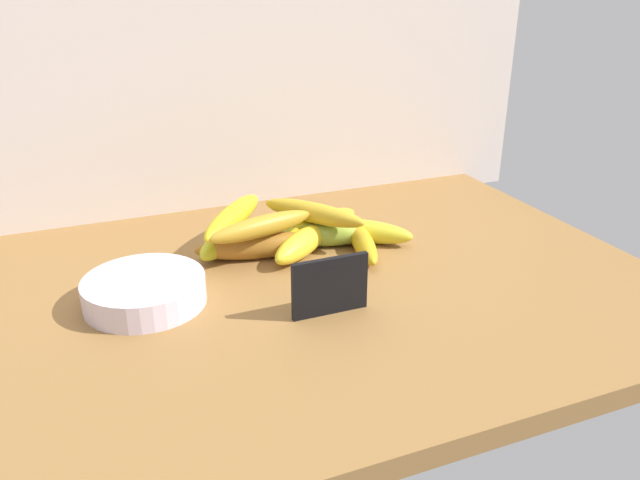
% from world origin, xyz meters
% --- Properties ---
extents(counter_top, '(1.10, 0.76, 0.03)m').
position_xyz_m(counter_top, '(0.00, 0.00, 0.01)').
color(counter_top, olive).
rests_on(counter_top, ground).
extents(back_wall, '(1.30, 0.02, 0.70)m').
position_xyz_m(back_wall, '(0.00, 0.39, 0.35)').
color(back_wall, beige).
rests_on(back_wall, ground).
extents(chalkboard_sign, '(0.11, 0.02, 0.08)m').
position_xyz_m(chalkboard_sign, '(0.01, -0.09, 0.07)').
color(chalkboard_sign, black).
rests_on(chalkboard_sign, counter_top).
extents(fruit_bowl, '(0.17, 0.17, 0.04)m').
position_xyz_m(fruit_bowl, '(-0.23, 0.03, 0.05)').
color(fruit_bowl, silver).
rests_on(fruit_bowl, counter_top).
extents(banana_0, '(0.08, 0.18, 0.03)m').
position_xyz_m(banana_0, '(0.14, 0.07, 0.05)').
color(banana_0, gold).
rests_on(banana_0, counter_top).
extents(banana_1, '(0.14, 0.15, 0.04)m').
position_xyz_m(banana_1, '(-0.07, 0.17, 0.05)').
color(banana_1, gold).
rests_on(banana_1, counter_top).
extents(banana_2, '(0.21, 0.08, 0.04)m').
position_xyz_m(banana_2, '(-0.03, 0.12, 0.05)').
color(banana_2, '#A26A22').
rests_on(banana_2, counter_top).
extents(banana_3, '(0.15, 0.13, 0.04)m').
position_xyz_m(banana_3, '(0.04, 0.10, 0.05)').
color(banana_3, yellow).
rests_on(banana_3, counter_top).
extents(banana_4, '(0.18, 0.12, 0.04)m').
position_xyz_m(banana_4, '(0.10, 0.16, 0.05)').
color(banana_4, gold).
rests_on(banana_4, counter_top).
extents(banana_5, '(0.18, 0.11, 0.04)m').
position_xyz_m(banana_5, '(0.07, 0.13, 0.05)').
color(banana_5, '#91B139').
rests_on(banana_5, counter_top).
extents(banana_6, '(0.15, 0.14, 0.04)m').
position_xyz_m(banana_6, '(0.16, 0.11, 0.05)').
color(banana_6, gold).
rests_on(banana_6, counter_top).
extents(banana_7, '(0.15, 0.18, 0.04)m').
position_xyz_m(banana_7, '(0.07, 0.14, 0.09)').
color(banana_7, gold).
rests_on(banana_7, banana_5).
extents(banana_8, '(0.16, 0.18, 0.04)m').
position_xyz_m(banana_8, '(-0.06, 0.16, 0.09)').
color(banana_8, yellow).
rests_on(banana_8, banana_1).
extents(banana_9, '(0.19, 0.08, 0.03)m').
position_xyz_m(banana_9, '(-0.03, 0.10, 0.09)').
color(banana_9, '#B78A24').
rests_on(banana_9, banana_2).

